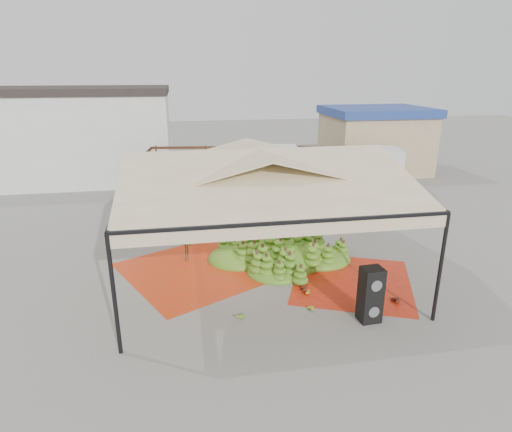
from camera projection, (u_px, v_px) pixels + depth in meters
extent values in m
plane|color=slate|center=(258.00, 267.00, 14.43)|extent=(90.00, 90.00, 0.00)
cylinder|color=black|center=(114.00, 296.00, 9.56)|extent=(0.10, 0.10, 3.00)
cylinder|color=black|center=(440.00, 269.00, 10.88)|extent=(0.10, 0.10, 3.00)
cylinder|color=black|center=(141.00, 197.00, 17.02)|extent=(0.10, 0.10, 3.00)
cylinder|color=black|center=(333.00, 188.00, 18.33)|extent=(0.10, 0.10, 3.00)
pyramid|color=beige|center=(258.00, 165.00, 13.30)|extent=(8.00, 8.00, 1.00)
cube|color=black|center=(258.00, 180.00, 13.46)|extent=(8.00, 8.00, 0.08)
cube|color=beige|center=(258.00, 186.00, 13.52)|extent=(8.00, 8.00, 0.36)
cube|color=silver|center=(48.00, 139.00, 25.03)|extent=(14.00, 6.00, 5.00)
cube|color=black|center=(40.00, 91.00, 24.16)|extent=(14.30, 6.30, 0.40)
cube|color=tan|center=(374.00, 144.00, 27.61)|extent=(6.00, 5.00, 3.60)
cube|color=navy|center=(377.00, 111.00, 26.95)|extent=(6.30, 5.30, 0.50)
cube|color=red|center=(200.00, 269.00, 14.28)|extent=(6.03, 5.93, 0.01)
cube|color=red|center=(352.00, 281.00, 13.44)|extent=(4.69, 4.79, 0.01)
ellipsoid|color=#487718|center=(283.00, 245.00, 14.81)|extent=(6.04, 5.36, 1.11)
ellipsoid|color=gold|center=(304.00, 291.00, 12.65)|extent=(0.45, 0.39, 0.19)
ellipsoid|color=gold|center=(309.00, 308.00, 11.76)|extent=(0.43, 0.38, 0.17)
ellipsoid|color=#5A1E14|center=(301.00, 288.00, 12.79)|extent=(0.46, 0.38, 0.21)
ellipsoid|color=#581B14|center=(393.00, 299.00, 12.15)|extent=(0.53, 0.45, 0.23)
ellipsoid|color=#497819|center=(238.00, 314.00, 11.46)|extent=(0.52, 0.52, 0.18)
ellipsoid|color=#4A7E1A|center=(239.00, 193.00, 13.44)|extent=(0.24, 0.24, 0.20)
ellipsoid|color=#4A7E1A|center=(286.00, 191.00, 13.69)|extent=(0.24, 0.24, 0.20)
ellipsoid|color=#4A7E1A|center=(330.00, 189.00, 13.94)|extent=(0.24, 0.24, 0.20)
ellipsoid|color=#4A7E1A|center=(373.00, 187.00, 14.18)|extent=(0.24, 0.24, 0.20)
cube|color=black|center=(369.00, 307.00, 11.24)|extent=(0.58, 0.52, 0.75)
cube|color=black|center=(372.00, 282.00, 11.00)|extent=(0.58, 0.52, 0.75)
imported|color=gray|center=(225.00, 201.00, 19.04)|extent=(0.57, 0.38, 1.52)
cube|color=#472617|center=(205.00, 176.00, 21.76)|extent=(5.93, 3.30, 0.14)
cube|color=white|center=(278.00, 173.00, 21.89)|extent=(2.33, 2.72, 2.60)
cylinder|color=black|center=(162.00, 196.00, 20.81)|extent=(1.05, 0.47, 1.02)
cylinder|color=black|center=(169.00, 184.00, 22.95)|extent=(1.05, 0.47, 1.02)
cylinder|color=black|center=(236.00, 195.00, 20.98)|extent=(1.05, 0.47, 1.02)
cylinder|color=black|center=(236.00, 183.00, 23.11)|extent=(1.05, 0.47, 1.02)
cylinder|color=black|center=(275.00, 194.00, 21.06)|extent=(1.05, 0.47, 1.02)
cylinder|color=black|center=(271.00, 183.00, 23.20)|extent=(1.05, 0.47, 1.02)
ellipsoid|color=#47821B|center=(204.00, 165.00, 21.57)|extent=(4.74, 2.59, 0.79)
cube|color=#D7E819|center=(215.00, 156.00, 21.45)|extent=(2.53, 2.52, 0.28)
cube|color=#482718|center=(322.00, 170.00, 23.67)|extent=(5.34, 3.32, 0.12)
cube|color=silver|center=(382.00, 169.00, 23.50)|extent=(2.22, 2.52, 2.28)
cylinder|color=black|center=(290.00, 185.00, 23.01)|extent=(0.94, 0.49, 0.89)
cylinder|color=black|center=(289.00, 176.00, 24.89)|extent=(0.94, 0.49, 0.89)
cylinder|color=black|center=(349.00, 186.00, 22.87)|extent=(0.94, 0.49, 0.89)
cylinder|color=black|center=(344.00, 177.00, 24.74)|extent=(0.94, 0.49, 0.89)
cylinder|color=black|center=(381.00, 186.00, 22.79)|extent=(0.94, 0.49, 0.89)
cylinder|color=black|center=(373.00, 177.00, 24.67)|extent=(0.94, 0.49, 0.89)
ellipsoid|color=#47801A|center=(322.00, 162.00, 23.51)|extent=(4.27, 2.62, 0.69)
cube|color=gold|center=(332.00, 154.00, 23.36)|extent=(2.37, 2.37, 0.25)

